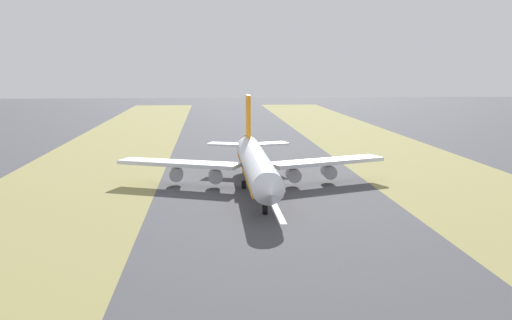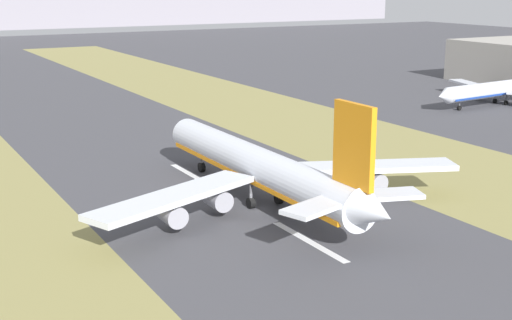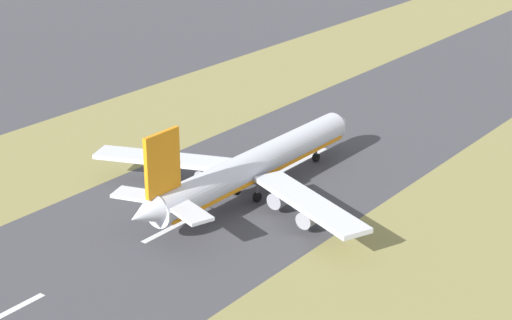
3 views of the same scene
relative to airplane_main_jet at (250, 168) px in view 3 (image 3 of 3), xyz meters
name	(u,v)px [view 3 (image 3 of 3)]	position (x,y,z in m)	size (l,w,h in m)	color
ground_plane	(234,195)	(-2.65, -1.70, -6.02)	(800.00, 800.00, 0.00)	#424247
grass_median_west	(79,146)	(-47.65, -1.70, -6.02)	(40.00, 600.00, 0.01)	olive
grass_median_east	(444,263)	(42.35, -1.70, -6.02)	(40.00, 600.00, 0.01)	olive
centreline_dash_mid	(178,225)	(-2.65, -18.09, -6.01)	(1.20, 18.00, 0.01)	silver
centreline_dash_far	(302,160)	(-2.65, 21.91, -6.01)	(1.20, 18.00, 0.01)	silver
airplane_main_jet	(250,168)	(0.00, 0.00, 0.00)	(64.14, 67.00, 20.20)	silver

